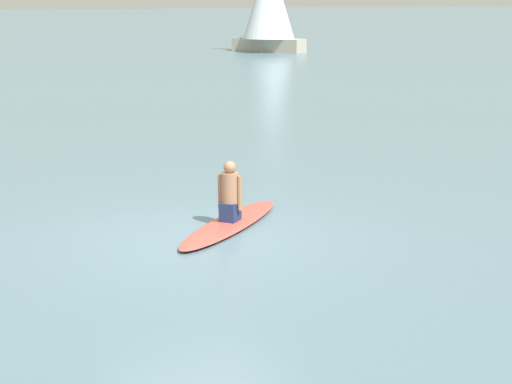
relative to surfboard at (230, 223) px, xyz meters
The scene contains 4 objects.
ground_plane 0.84m from the surfboard, 59.91° to the right, with size 400.00×400.00×0.00m, color slate.
surfboard is the anchor object (origin of this frame).
person_paddler 0.46m from the surfboard, 90.00° to the right, with size 0.37×0.38×0.90m.
sailboat_far_right 40.40m from the surfboard, 147.70° to the left, with size 4.57×4.30×6.59m.
Camera 1 is at (10.33, -5.20, 3.38)m, focal length 59.62 mm.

